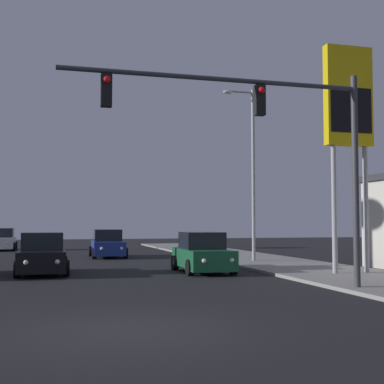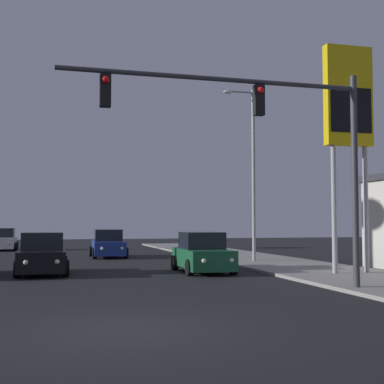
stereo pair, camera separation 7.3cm
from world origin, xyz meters
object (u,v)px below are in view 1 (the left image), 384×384
Objects in this scene: car_blue at (108,245)px; street_lamp at (251,165)px; car_black at (43,255)px; gas_station_sign at (348,109)px; traffic_light_mast at (274,130)px; car_white at (2,240)px; car_green at (202,254)px.

street_lamp is at bearing 138.32° from car_blue.
gas_station_sign is (11.70, -3.89, 5.86)m from car_black.
street_lamp is (3.84, 11.68, 0.30)m from traffic_light_mast.
car_white is at bearing -54.68° from car_blue.
car_white is (-9.66, 21.26, 0.00)m from car_green.
car_blue is 10.67m from car_black.
traffic_light_mast is (0.12, -7.20, 4.05)m from car_green.
traffic_light_mast reaches higher than car_black.
car_black is 20.61m from car_white.
gas_station_sign is at bearing 121.81° from car_blue.
traffic_light_mast is at bearing 101.04° from car_blue.
car_black is at bearing -5.97° from car_green.
gas_station_sign is (8.02, -13.91, 5.86)m from car_blue.
street_lamp reaches higher than car_black.
car_green is 0.48× the size of traffic_light_mast.
car_green is at bearing 90.94° from traffic_light_mast.
gas_station_sign is at bearing -80.52° from street_lamp.
car_blue is at bearing -73.65° from car_green.
car_green is (2.82, -10.92, 0.00)m from car_blue.
car_blue is 1.00× the size of car_black.
traffic_light_mast is (2.94, -18.11, 4.05)m from car_blue.
car_black is at bearing 129.26° from traffic_light_mast.
car_green is at bearing -131.39° from street_lamp.
car_green is at bearing 106.31° from car_blue.
gas_station_sign is at bearing 121.66° from car_white.
car_white is 22.04m from street_lamp.
car_blue is 1.01× the size of car_white.
street_lamp reaches higher than car_green.
car_blue is 0.48× the size of street_lamp.
street_lamp is at bearing 129.22° from car_white.
car_black is at bearing 71.68° from car_blue.
car_blue and car_black have the same top height.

